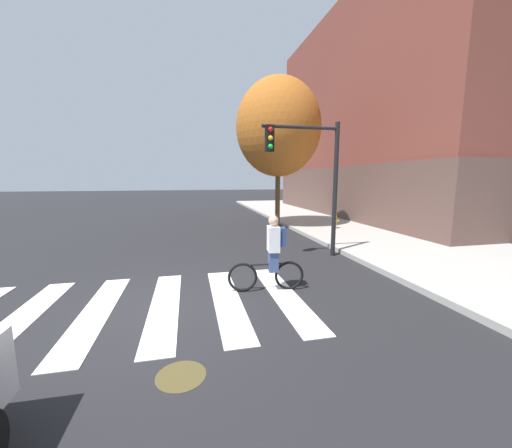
{
  "coord_description": "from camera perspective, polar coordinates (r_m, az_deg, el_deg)",
  "views": [
    {
      "loc": [
        0.62,
        -5.84,
        2.49
      ],
      "look_at": [
        2.42,
        2.12,
        1.24
      ],
      "focal_mm": 20.95,
      "sensor_mm": 36.0,
      "label": 1
    }
  ],
  "objects": [
    {
      "name": "crosswalk_stripes",
      "position": [
        6.45,
        -22.67,
        -14.67
      ],
      "size": [
        6.72,
        3.65,
        0.01
      ],
      "color": "silver",
      "rests_on": "ground"
    },
    {
      "name": "traffic_light_near",
      "position": [
        9.46,
        10.52,
        10.8
      ],
      "size": [
        2.47,
        0.28,
        4.2
      ],
      "color": "black",
      "rests_on": "ground"
    },
    {
      "name": "corner_building",
      "position": [
        24.23,
        30.37,
        16.69
      ],
      "size": [
        14.56,
        18.8,
        12.77
      ],
      "color": "brown",
      "rests_on": "ground"
    },
    {
      "name": "manhole_cover",
      "position": [
        4.37,
        -14.13,
        -26.27
      ],
      "size": [
        0.64,
        0.64,
        0.01
      ],
      "primitive_type": "cylinder",
      "color": "#473D1E",
      "rests_on": "ground"
    },
    {
      "name": "cyclist",
      "position": [
        6.63,
        3.03,
        -5.71
      ],
      "size": [
        1.71,
        0.38,
        1.69
      ],
      "color": "black",
      "rests_on": "ground"
    },
    {
      "name": "sidewalk",
      "position": [
        10.3,
        40.5,
        -7.0
      ],
      "size": [
        6.5,
        50.0,
        0.15
      ],
      "primitive_type": "cube",
      "color": "#9E9B93",
      "rests_on": "ground"
    },
    {
      "name": "ground_plane",
      "position": [
        6.38,
        -17.88,
        -14.73
      ],
      "size": [
        120.0,
        120.0,
        0.0
      ],
      "primitive_type": "plane",
      "color": "black"
    },
    {
      "name": "street_tree_near",
      "position": [
        15.22,
        4.29,
        17.88
      ],
      "size": [
        4.1,
        4.1,
        7.29
      ],
      "color": "#4C3823",
      "rests_on": "ground"
    },
    {
      "name": "fire_hydrant",
      "position": [
        14.56,
        14.74,
        0.68
      ],
      "size": [
        0.33,
        0.22,
        0.78
      ],
      "color": "gold",
      "rests_on": "sidewalk"
    }
  ]
}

